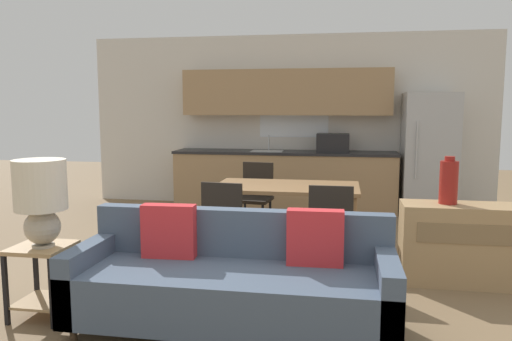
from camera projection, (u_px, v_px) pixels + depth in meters
The scene contains 13 objects.
ground_plane at pixel (215, 327), 3.60m from camera, with size 20.00×20.00×0.00m, color #7F6647.
wall_back at pixel (287, 121), 7.95m from camera, with size 6.40×0.07×2.70m.
kitchen_counter at pixel (285, 155), 7.72m from camera, with size 3.41×0.65×2.15m.
refrigerator at pixel (429, 154), 7.27m from camera, with size 0.75×0.72×1.78m.
dining_table at pixel (287, 191), 5.43m from camera, with size 1.55×0.88×0.73m.
couch at pixel (234, 282), 3.55m from camera, with size 2.24×0.80×0.86m.
side_table at pixel (43, 270), 3.73m from camera, with size 0.41×0.41×0.55m.
table_lamp at pixel (41, 196), 3.63m from camera, with size 0.37×0.37×0.65m.
credenza at pixel (464, 244), 4.44m from camera, with size 1.10×0.43×0.72m.
vase at pixel (449, 182), 4.42m from camera, with size 0.16×0.16×0.42m.
dining_chair_near_left at pixel (226, 221), 4.80m from camera, with size 0.46×0.46×0.87m.
dining_chair_far_left at pixel (255, 194), 6.29m from camera, with size 0.47×0.47×0.87m.
dining_chair_near_right at pixel (331, 225), 4.62m from camera, with size 0.42×0.42×0.87m.
Camera 1 is at (0.88, -3.33, 1.57)m, focal length 35.00 mm.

